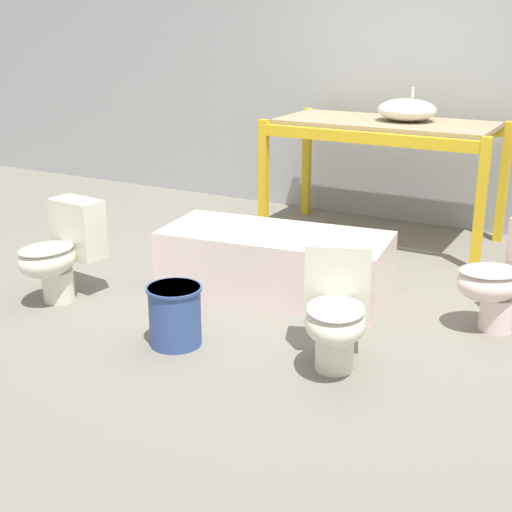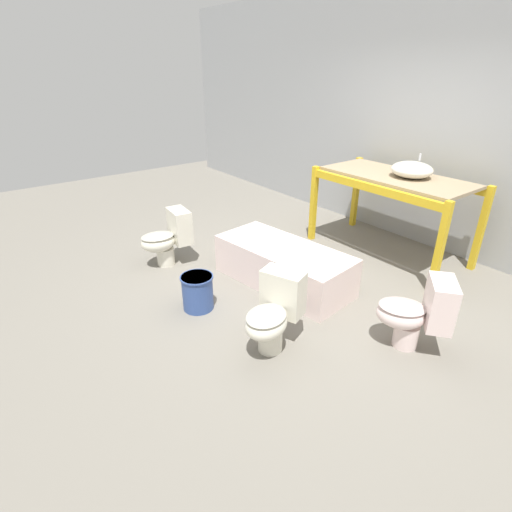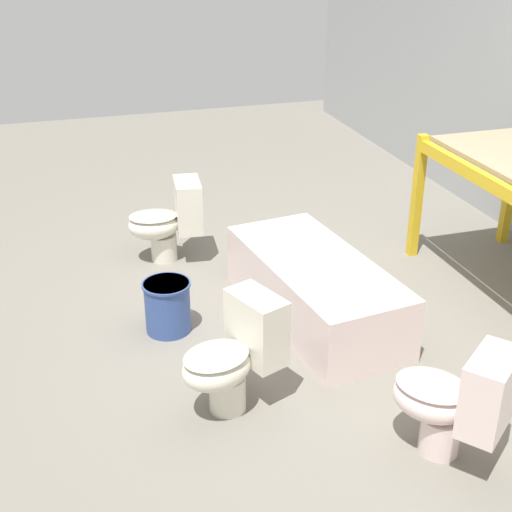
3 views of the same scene
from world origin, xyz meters
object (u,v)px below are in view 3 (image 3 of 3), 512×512
(toilet_near, at_px, (455,400))
(bucket_white, at_px, (167,306))
(bathtub_main, at_px, (315,285))
(toilet_far, at_px, (234,354))
(toilet_extra, at_px, (169,220))

(toilet_near, xyz_separation_m, bucket_white, (-1.64, -1.15, -0.16))
(bathtub_main, xyz_separation_m, toilet_near, (1.51, 0.15, 0.09))
(bucket_white, bearing_deg, toilet_far, 12.70)
(toilet_far, xyz_separation_m, bucket_white, (-0.92, -0.21, -0.16))
(toilet_far, relative_size, bucket_white, 1.86)
(toilet_far, xyz_separation_m, toilet_extra, (-1.99, 0.02, 0.00))
(bathtub_main, distance_m, toilet_near, 1.52)
(bathtub_main, relative_size, toilet_extra, 2.44)
(bathtub_main, distance_m, bucket_white, 1.01)
(toilet_far, bearing_deg, bucket_white, 171.58)
(toilet_near, height_order, toilet_far, same)
(toilet_extra, xyz_separation_m, bucket_white, (1.07, -0.23, -0.16))
(toilet_extra, height_order, bucket_white, toilet_extra)
(bathtub_main, height_order, toilet_extra, toilet_extra)
(toilet_far, bearing_deg, toilet_near, 31.45)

